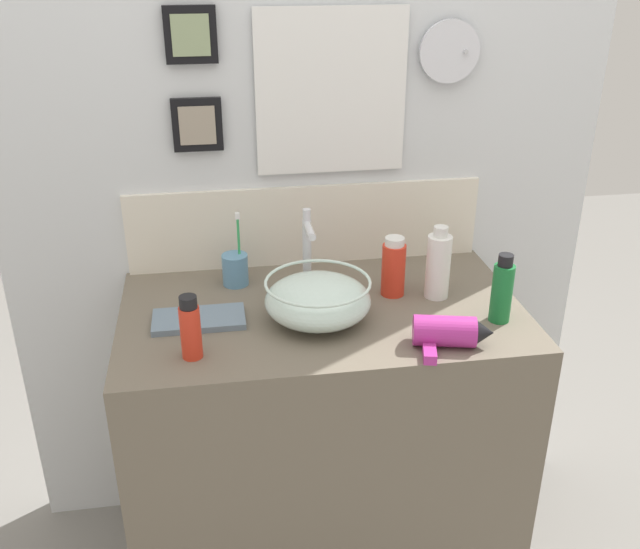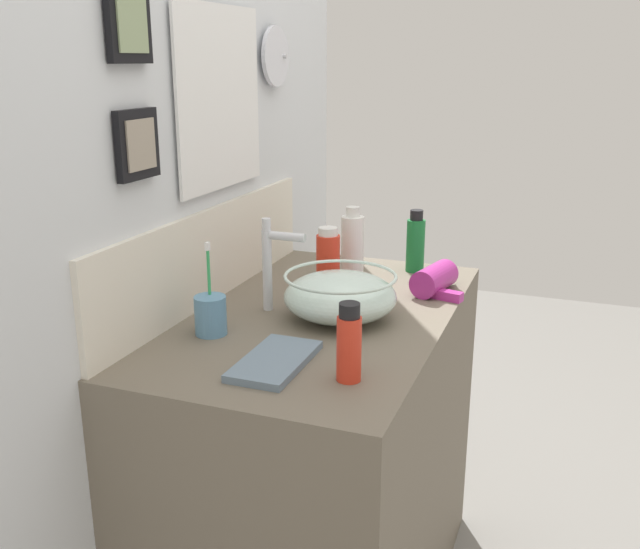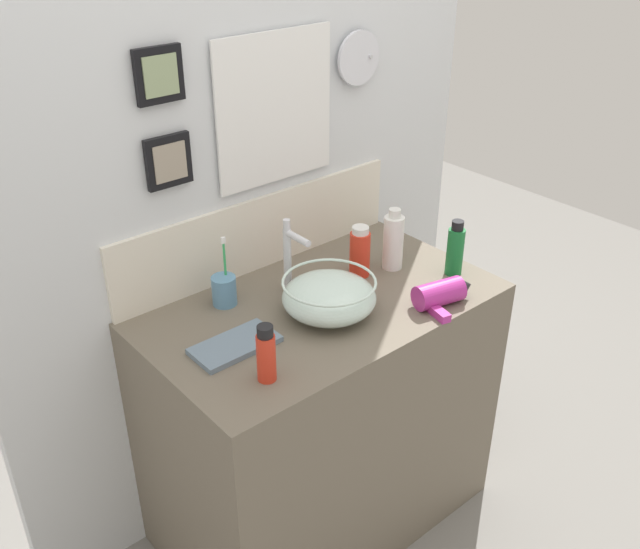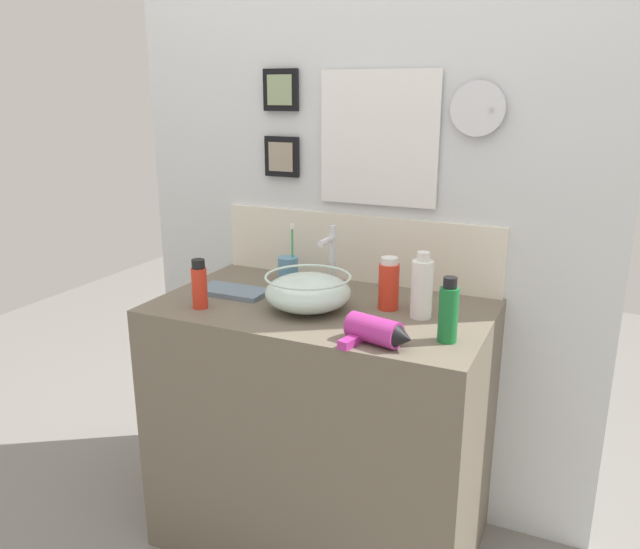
{
  "view_description": "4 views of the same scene",
  "coord_description": "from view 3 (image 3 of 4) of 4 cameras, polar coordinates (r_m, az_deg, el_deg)",
  "views": [
    {
      "loc": [
        -0.27,
        -1.62,
        1.75
      ],
      "look_at": [
        -0.01,
        0.0,
        0.96
      ],
      "focal_mm": 40.0,
      "sensor_mm": 36.0,
      "label": 1
    },
    {
      "loc": [
        -1.53,
        -0.57,
        1.46
      ],
      "look_at": [
        -0.01,
        0.0,
        0.96
      ],
      "focal_mm": 40.0,
      "sensor_mm": 36.0,
      "label": 2
    },
    {
      "loc": [
        -1.15,
        -1.35,
        1.96
      ],
      "look_at": [
        -0.01,
        0.0,
        0.96
      ],
      "focal_mm": 40.0,
      "sensor_mm": 36.0,
      "label": 3
    },
    {
      "loc": [
        0.78,
        -1.7,
        1.52
      ],
      "look_at": [
        -0.01,
        0.0,
        0.96
      ],
      "focal_mm": 35.0,
      "sensor_mm": 36.0,
      "label": 4
    }
  ],
  "objects": [
    {
      "name": "faucet",
      "position": [
        2.09,
        -2.43,
        1.85
      ],
      "size": [
        0.02,
        0.11,
        0.23
      ],
      "color": "silver",
      "rests_on": "vanity_counter"
    },
    {
      "name": "hand_towel",
      "position": [
        1.91,
        -6.81,
        -5.64
      ],
      "size": [
        0.23,
        0.12,
        0.02
      ],
      "primitive_type": "cube",
      "color": "slate",
      "rests_on": "vanity_counter"
    },
    {
      "name": "glass_bowl_sink",
      "position": [
        2.01,
        0.73,
        -1.77
      ],
      "size": [
        0.27,
        0.27,
        0.11
      ],
      "color": "silver",
      "rests_on": "vanity_counter"
    },
    {
      "name": "vanity_counter",
      "position": [
        2.34,
        0.12,
        -11.34
      ],
      "size": [
        1.05,
        0.61,
        0.86
      ],
      "primitive_type": "cube",
      "color": "#6B6051",
      "rests_on": "ground"
    },
    {
      "name": "spray_bottle",
      "position": [
        2.2,
        3.2,
        1.8
      ],
      "size": [
        0.06,
        0.06,
        0.17
      ],
      "color": "red",
      "rests_on": "vanity_counter"
    },
    {
      "name": "soap_dispenser",
      "position": [
        2.25,
        5.88,
        2.67
      ],
      "size": [
        0.06,
        0.06,
        0.2
      ],
      "color": "white",
      "rests_on": "vanity_counter"
    },
    {
      "name": "shampoo_bottle",
      "position": [
        1.75,
        -4.34,
        -6.39
      ],
      "size": [
        0.05,
        0.05,
        0.16
      ],
      "color": "red",
      "rests_on": "vanity_counter"
    },
    {
      "name": "toothbrush_cup",
      "position": [
        2.08,
        -7.67,
        -1.24
      ],
      "size": [
        0.07,
        0.07,
        0.21
      ],
      "color": "#598CB2",
      "rests_on": "vanity_counter"
    },
    {
      "name": "back_panel",
      "position": [
        2.18,
        -5.61,
        8.68
      ],
      "size": [
        1.74,
        0.1,
        2.39
      ],
      "color": "silver",
      "rests_on": "ground"
    },
    {
      "name": "ground_plane",
      "position": [
        2.65,
        0.11,
        -18.44
      ],
      "size": [
        6.0,
        6.0,
        0.0
      ],
      "primitive_type": "plane",
      "color": "gray"
    },
    {
      "name": "lotion_bottle",
      "position": [
        2.24,
        10.76,
        1.97
      ],
      "size": [
        0.05,
        0.05,
        0.18
      ],
      "color": "#197233",
      "rests_on": "vanity_counter"
    },
    {
      "name": "hair_drier",
      "position": [
        2.1,
        9.84,
        -1.48
      ],
      "size": [
        0.2,
        0.14,
        0.07
      ],
      "color": "#B22D8C",
      "rests_on": "vanity_counter"
    }
  ]
}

